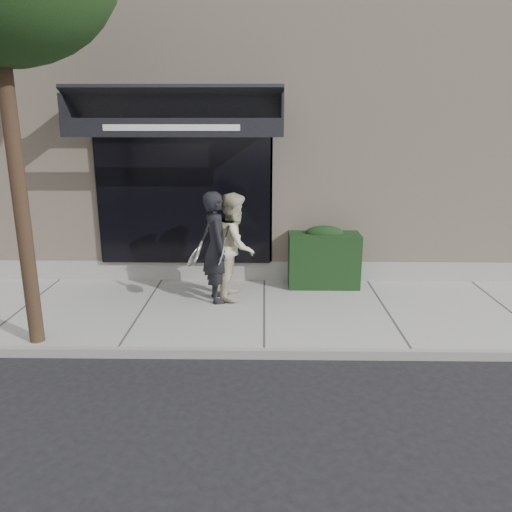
{
  "coord_description": "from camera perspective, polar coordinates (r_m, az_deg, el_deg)",
  "views": [
    {
      "loc": [
        -0.01,
        -7.72,
        3.11
      ],
      "look_at": [
        -0.15,
        0.6,
        0.85
      ],
      "focal_mm": 35.0,
      "sensor_mm": 36.0,
      "label": 1
    }
  ],
  "objects": [
    {
      "name": "sidewalk",
      "position": [
        8.3,
        0.96,
        -6.39
      ],
      "size": [
        20.0,
        3.0,
        0.12
      ],
      "primitive_type": "cube",
      "color": "#989793",
      "rests_on": "ground"
    },
    {
      "name": "building_facade",
      "position": [
        12.68,
        0.98,
        13.47
      ],
      "size": [
        14.3,
        8.04,
        5.64
      ],
      "color": "beige",
      "rests_on": "ground"
    },
    {
      "name": "hedge",
      "position": [
        9.37,
        7.72,
        -0.15
      ],
      "size": [
        1.3,
        0.7,
        1.14
      ],
      "color": "black",
      "rests_on": "sidewalk"
    },
    {
      "name": "ground",
      "position": [
        8.33,
        0.95,
        -6.78
      ],
      "size": [
        80.0,
        80.0,
        0.0
      ],
      "primitive_type": "plane",
      "color": "black",
      "rests_on": "ground"
    },
    {
      "name": "curb",
      "position": [
        6.88,
        0.95,
        -11.06
      ],
      "size": [
        20.0,
        0.1,
        0.14
      ],
      "primitive_type": "cube",
      "color": "gray",
      "rests_on": "ground"
    },
    {
      "name": "pedestrian_back",
      "position": [
        8.58,
        -2.45,
        1.17
      ],
      "size": [
        0.73,
        1.0,
        1.83
      ],
      "color": "beige",
      "rests_on": "sidewalk"
    },
    {
      "name": "pedestrian_front",
      "position": [
        8.42,
        -4.58,
        1.01
      ],
      "size": [
        0.76,
        0.9,
        1.88
      ],
      "color": "black",
      "rests_on": "sidewalk"
    }
  ]
}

